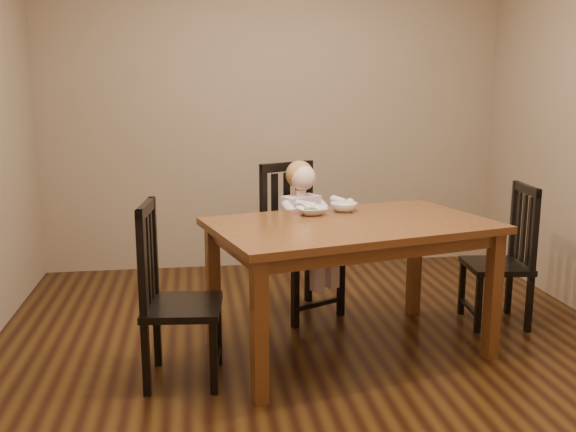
{
  "coord_description": "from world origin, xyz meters",
  "views": [
    {
      "loc": [
        -0.7,
        -3.6,
        1.59
      ],
      "look_at": [
        -0.14,
        0.25,
        0.8
      ],
      "focal_mm": 40.0,
      "sensor_mm": 36.0,
      "label": 1
    }
  ],
  "objects": [
    {
      "name": "room",
      "position": [
        0.0,
        0.0,
        1.35
      ],
      "size": [
        4.01,
        4.01,
        2.71
      ],
      "color": "#3E260D",
      "rests_on": "ground"
    },
    {
      "name": "dining_table",
      "position": [
        0.2,
        -0.01,
        0.71
      ],
      "size": [
        1.8,
        1.34,
        0.81
      ],
      "rotation": [
        0.0,
        0.0,
        0.25
      ],
      "color": "#4E2B12",
      "rests_on": "room"
    },
    {
      "name": "chair_child",
      "position": [
        0.0,
        0.73,
        0.51
      ],
      "size": [
        0.61,
        0.6,
        1.06
      ],
      "rotation": [
        0.0,
        0.0,
        3.62
      ],
      "color": "black",
      "rests_on": "room"
    },
    {
      "name": "chair_left",
      "position": [
        -0.84,
        -0.25,
        0.47
      ],
      "size": [
        0.45,
        0.47,
        0.99
      ],
      "rotation": [
        0.0,
        0.0,
        -1.68
      ],
      "color": "black",
      "rests_on": "room"
    },
    {
      "name": "chair_right",
      "position": [
        1.34,
        0.31,
        0.46
      ],
      "size": [
        0.43,
        0.45,
        0.95
      ],
      "rotation": [
        0.0,
        0.0,
        1.46
      ],
      "color": "black",
      "rests_on": "room"
    },
    {
      "name": "toddler",
      "position": [
        0.03,
        0.68,
        0.66
      ],
      "size": [
        0.49,
        0.53,
        0.58
      ],
      "primitive_type": null,
      "rotation": [
        0.0,
        0.0,
        3.62
      ],
      "color": "beige",
      "rests_on": "chair_child"
    },
    {
      "name": "bowl_peas",
      "position": [
        0.01,
        0.24,
        0.83
      ],
      "size": [
        0.22,
        0.22,
        0.05
      ],
      "primitive_type": "imported",
      "rotation": [
        0.0,
        0.0,
        0.2
      ],
      "color": "white",
      "rests_on": "dining_table"
    },
    {
      "name": "bowl_veg",
      "position": [
        0.23,
        0.31,
        0.83
      ],
      "size": [
        0.21,
        0.21,
        0.05
      ],
      "primitive_type": "imported",
      "rotation": [
        0.0,
        0.0,
        0.2
      ],
      "color": "white",
      "rests_on": "dining_table"
    },
    {
      "name": "fork",
      "position": [
        -0.02,
        0.21,
        0.85
      ],
      "size": [
        0.11,
        0.08,
        0.05
      ],
      "rotation": [
        0.0,
        0.0,
        1.03
      ],
      "color": "silver",
      "rests_on": "bowl_peas"
    }
  ]
}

